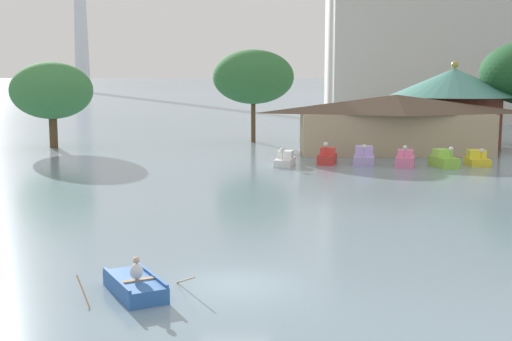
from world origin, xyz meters
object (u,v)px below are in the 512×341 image
object	(u,v)px
rowboat_with_rower	(134,286)
pedal_boat_yellow	(476,159)
boathouse	(394,123)
pedal_boat_lavender	(363,157)
pedal_boat_pink	(404,160)
pedal_boat_red	(326,157)
pedal_boat_white	(284,159)
green_roof_pavilion	(452,102)
pedal_boat_lime	(442,160)
shoreline_tree_tall_left	(50,91)
shoreline_tree_mid	(252,77)
background_building_block	(435,36)

from	to	relation	value
rowboat_with_rower	pedal_boat_yellow	bearing A→B (deg)	-62.48
boathouse	pedal_boat_yellow	bearing A→B (deg)	-55.44
pedal_boat_lavender	pedal_boat_pink	world-z (taller)	pedal_boat_pink
pedal_boat_red	pedal_boat_pink	xyz separation A→B (m)	(5.98, -1.51, -0.01)
pedal_boat_pink	boathouse	bearing A→B (deg)	-170.83
pedal_boat_white	pedal_boat_red	distance (m)	3.55
pedal_boat_white	green_roof_pavilion	xyz separation A→B (m)	(17.23, 13.74, 4.01)
pedal_boat_lavender	green_roof_pavilion	distance (m)	17.42
pedal_boat_red	green_roof_pavilion	distance (m)	19.28
pedal_boat_lime	shoreline_tree_tall_left	size ratio (longest dim) A/B	0.35
pedal_boat_red	pedal_boat_lime	distance (m)	9.09
pedal_boat_lavender	green_roof_pavilion	bearing A→B (deg)	150.12
pedal_boat_white	pedal_boat_pink	world-z (taller)	pedal_boat_pink
pedal_boat_pink	shoreline_tree_mid	size ratio (longest dim) A/B	0.29
green_roof_pavilion	pedal_boat_red	bearing A→B (deg)	-136.91
pedal_boat_red	pedal_boat_pink	bearing A→B (deg)	90.38
shoreline_tree_tall_left	pedal_boat_white	bearing A→B (deg)	-29.98
pedal_boat_lavender	pedal_boat_lime	world-z (taller)	pedal_boat_lavender
pedal_boat_lavender	pedal_boat_pink	distance (m)	3.31
pedal_boat_white	pedal_boat_pink	size ratio (longest dim) A/B	1.12
green_roof_pavilion	shoreline_tree_mid	xyz separation A→B (m)	(-19.83, 4.33, 2.41)
pedal_boat_pink	green_roof_pavilion	world-z (taller)	green_roof_pavilion
shoreline_tree_tall_left	background_building_block	size ratio (longest dim) A/B	0.25
pedal_boat_lime	pedal_boat_red	bearing A→B (deg)	-114.40
pedal_boat_lime	green_roof_pavilion	distance (m)	15.96
rowboat_with_rower	pedal_boat_red	size ratio (longest dim) A/B	1.59
pedal_boat_white	green_roof_pavilion	size ratio (longest dim) A/B	0.25
pedal_boat_yellow	pedal_boat_pink	bearing A→B (deg)	-82.45
pedal_boat_lime	shoreline_tree_tall_left	distance (m)	37.56
pedal_boat_white	pedal_boat_lime	distance (m)	12.40
rowboat_with_rower	boathouse	xyz separation A→B (m)	(16.57, 38.93, 2.52)
boathouse	green_roof_pavilion	distance (m)	9.58
pedal_boat_lavender	boathouse	size ratio (longest dim) A/B	0.17
pedal_boat_white	background_building_block	world-z (taller)	background_building_block
pedal_boat_pink	shoreline_tree_tall_left	distance (m)	34.77
pedal_boat_white	pedal_boat_red	world-z (taller)	pedal_boat_red
shoreline_tree_tall_left	shoreline_tree_mid	distance (m)	20.36
green_roof_pavilion	shoreline_tree_mid	size ratio (longest dim) A/B	1.32
pedal_boat_lavender	background_building_block	distance (m)	54.32
boathouse	shoreline_tree_tall_left	world-z (taller)	shoreline_tree_tall_left
background_building_block	pedal_boat_lime	bearing A→B (deg)	-103.88
green_roof_pavilion	background_building_block	size ratio (longest dim) A/B	0.39
pedal_boat_yellow	shoreline_tree_mid	distance (m)	26.19
rowboat_with_rower	green_roof_pavilion	xyz separation A→B (m)	(23.55, 45.28, 4.17)
rowboat_with_rower	shoreline_tree_mid	size ratio (longest dim) A/B	0.41
pedal_boat_lime	boathouse	distance (m)	8.89
pedal_boat_lime	shoreline_tree_mid	world-z (taller)	shoreline_tree_mid
shoreline_tree_tall_left	pedal_boat_red	bearing A→B (deg)	-25.01
rowboat_with_rower	pedal_boat_lime	size ratio (longest dim) A/B	1.36
pedal_boat_white	boathouse	size ratio (longest dim) A/B	0.17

